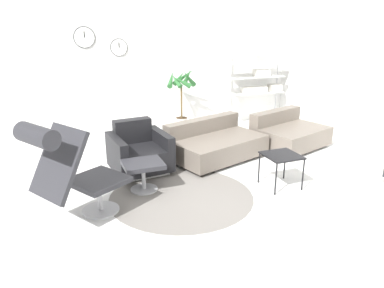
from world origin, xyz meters
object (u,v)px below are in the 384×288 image
lounge_chair (68,164)px  shelf_unit (260,77)px  ottoman (143,169)px  couch_second (289,134)px  couch_low (215,145)px  armchair_red (139,153)px  potted_plant (182,99)px  side_table (282,158)px

lounge_chair → shelf_unit: 5.10m
ottoman → shelf_unit: 4.07m
lounge_chair → couch_second: (3.78, 1.40, -0.48)m
lounge_chair → couch_low: (2.31, 1.34, -0.48)m
lounge_chair → ottoman: (0.93, 0.56, -0.41)m
lounge_chair → armchair_red: lounge_chair is taller
couch_low → shelf_unit: (1.78, 1.69, 0.78)m
shelf_unit → couch_second: bearing=-101.1°
potted_plant → ottoman: bearing=-120.3°
armchair_red → couch_second: 2.74m
ottoman → shelf_unit: size_ratio=0.31×
armchair_red → side_table: 2.06m
shelf_unit → couch_low: bearing=-136.5°
couch_low → couch_second: size_ratio=1.20×
couch_low → armchair_red: bearing=-14.3°
potted_plant → shelf_unit: shelf_unit is taller
couch_second → shelf_unit: bearing=-119.4°
shelf_unit → armchair_red: bearing=-149.8°
side_table → potted_plant: bearing=98.0°
ottoman → couch_second: (2.84, 0.84, -0.08)m
couch_second → potted_plant: (-1.49, 1.47, 0.46)m
ottoman → couch_second: bearing=16.5°
lounge_chair → ottoman: lounge_chair is taller
armchair_red → side_table: armchair_red is taller
lounge_chair → shelf_unit: bearing=95.4°
couch_low → potted_plant: bearing=-107.3°
potted_plant → armchair_red: bearing=-127.4°
lounge_chair → couch_second: size_ratio=0.85×
armchair_red → couch_second: (2.74, 0.16, -0.05)m
couch_low → potted_plant: 1.61m
side_table → potted_plant: size_ratio=0.35×
ottoman → side_table: size_ratio=1.13×
armchair_red → couch_second: size_ratio=0.63×
ottoman → side_table: side_table is taller
couch_second → ottoman: bearing=-1.8°
lounge_chair → ottoman: bearing=90.0°
couch_low → shelf_unit: shelf_unit is taller
ottoman → couch_second: 2.97m
ottoman → armchair_red: bearing=81.3°
armchair_red → ottoman: bearing=75.1°
potted_plant → couch_second: bearing=-44.7°
couch_low → shelf_unit: bearing=-154.8°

